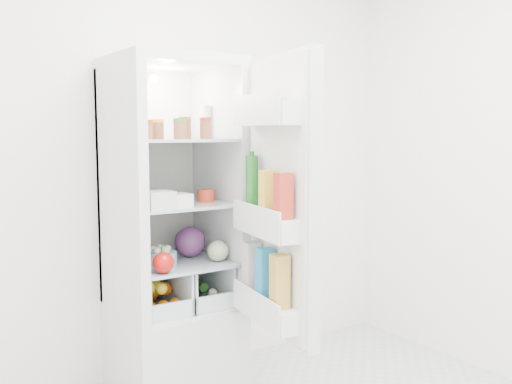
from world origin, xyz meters
TOP-DOWN VIEW (x-y plane):
  - room_walls at (0.00, 0.00)m, footprint 3.02×3.02m
  - refrigerator at (-0.20, 1.25)m, footprint 0.60×0.60m
  - shelf_low at (-0.20, 1.19)m, footprint 0.49×0.53m
  - shelf_mid at (-0.20, 1.19)m, footprint 0.49×0.53m
  - shelf_top at (-0.20, 1.19)m, footprint 0.49×0.53m
  - crisper_left at (-0.32, 1.19)m, footprint 0.23×0.46m
  - crisper_right at (-0.08, 1.19)m, footprint 0.23×0.46m
  - condiment_jars at (-0.24, 1.07)m, footprint 0.38×0.16m
  - squeeze_bottle at (0.01, 1.23)m, footprint 0.07×0.07m
  - tub_white at (-0.37, 1.00)m, footprint 0.14×0.14m
  - tub_cream at (-0.25, 1.03)m, footprint 0.11×0.11m
  - tin_red at (-0.04, 1.13)m, footprint 0.11×0.11m
  - red_cabbage at (-0.09, 1.23)m, footprint 0.17×0.17m
  - bell_pepper at (-0.36, 0.97)m, footprint 0.10×0.10m
  - mushroom_bowl at (-0.31, 1.11)m, footprint 0.16×0.16m
  - salad_bag at (-0.02, 1.05)m, footprint 0.11×0.11m
  - citrus_pile at (-0.32, 1.17)m, footprint 0.20×0.31m
  - veg_pile at (-0.07, 1.18)m, footprint 0.16×0.30m
  - fridge_door at (0.05, 0.61)m, footprint 0.26×0.60m

SIDE VIEW (x-z plane):
  - veg_pile at x=-0.07m, z-range 0.51..0.61m
  - citrus_pile at x=-0.32m, z-range 0.51..0.66m
  - crisper_left at x=-0.32m, z-range 0.50..0.72m
  - crisper_right at x=-0.08m, z-range 0.50..0.72m
  - refrigerator at x=-0.20m, z-range -0.23..1.57m
  - shelf_low at x=-0.20m, z-range 0.73..0.75m
  - mushroom_bowl at x=-0.31m, z-range 0.75..0.82m
  - bell_pepper at x=-0.36m, z-range 0.75..0.85m
  - salad_bag at x=-0.02m, z-range 0.75..0.86m
  - red_cabbage at x=-0.09m, z-range 0.75..0.91m
  - shelf_mid at x=-0.20m, z-range 1.04..1.06m
  - tub_cream at x=-0.25m, z-range 1.06..1.12m
  - tin_red at x=-0.04m, z-range 1.06..1.12m
  - fridge_door at x=0.05m, z-range 0.44..1.74m
  - tub_white at x=-0.37m, z-range 1.06..1.14m
  - shelf_top at x=-0.20m, z-range 1.37..1.39m
  - condiment_jars at x=-0.24m, z-range 1.39..1.47m
  - squeeze_bottle at x=0.01m, z-range 1.39..1.56m
  - room_walls at x=0.00m, z-range 0.29..2.90m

